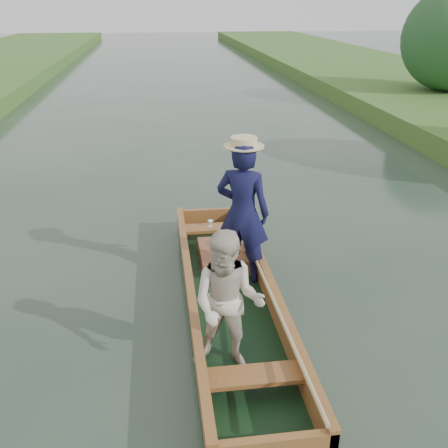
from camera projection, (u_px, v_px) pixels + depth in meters
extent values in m
plane|color=#283D30|center=(230.00, 310.00, 6.46)|extent=(120.00, 120.00, 0.00)
cylinder|color=#47331E|center=(447.00, 79.00, 18.26)|extent=(0.44, 0.44, 2.00)
cube|color=black|center=(230.00, 307.00, 6.44)|extent=(1.10, 5.00, 0.08)
cube|color=#9A5C30|center=(190.00, 297.00, 6.30)|extent=(0.08, 5.00, 0.32)
cube|color=#9A5C30|center=(269.00, 291.00, 6.42)|extent=(0.08, 5.00, 0.32)
cube|color=#9A5C30|center=(210.00, 218.00, 8.58)|extent=(1.10, 0.08, 0.32)
cube|color=#9A5C30|center=(190.00, 284.00, 6.22)|extent=(0.10, 5.00, 0.04)
cube|color=#9A5C30|center=(270.00, 279.00, 6.35)|extent=(0.10, 5.00, 0.04)
cube|color=#9A5C30|center=(213.00, 228.00, 8.05)|extent=(0.94, 0.30, 0.05)
cube|color=#9A5C30|center=(254.00, 376.00, 4.89)|extent=(0.94, 0.30, 0.05)
imported|color=#12133B|center=(243.00, 213.00, 6.65)|extent=(0.85, 0.73, 1.98)
cylinder|color=beige|center=(244.00, 143.00, 6.26)|extent=(0.52, 0.52, 0.12)
imported|color=beige|center=(228.00, 303.00, 5.04)|extent=(0.91, 0.80, 1.57)
cube|color=#A34334|center=(229.00, 255.00, 7.42)|extent=(0.85, 0.90, 0.22)
sphere|color=tan|center=(249.00, 244.00, 7.27)|extent=(0.20, 0.20, 0.20)
sphere|color=tan|center=(249.00, 235.00, 7.20)|extent=(0.15, 0.15, 0.15)
sphere|color=tan|center=(245.00, 231.00, 7.17)|extent=(0.06, 0.06, 0.06)
sphere|color=tan|center=(253.00, 230.00, 7.18)|extent=(0.06, 0.06, 0.06)
sphere|color=tan|center=(250.00, 237.00, 7.15)|extent=(0.06, 0.06, 0.06)
sphere|color=tan|center=(243.00, 243.00, 7.23)|extent=(0.07, 0.07, 0.07)
sphere|color=tan|center=(255.00, 242.00, 7.25)|extent=(0.07, 0.07, 0.07)
sphere|color=tan|center=(246.00, 250.00, 7.28)|extent=(0.08, 0.08, 0.08)
sphere|color=tan|center=(253.00, 250.00, 7.29)|extent=(0.08, 0.08, 0.08)
cylinder|color=silver|center=(210.00, 226.00, 8.03)|extent=(0.07, 0.07, 0.01)
cylinder|color=silver|center=(210.00, 224.00, 8.02)|extent=(0.01, 0.01, 0.08)
ellipsoid|color=silver|center=(210.00, 221.00, 7.99)|extent=(0.09, 0.09, 0.05)
cylinder|color=tan|center=(274.00, 302.00, 5.79)|extent=(0.04, 3.87, 0.18)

